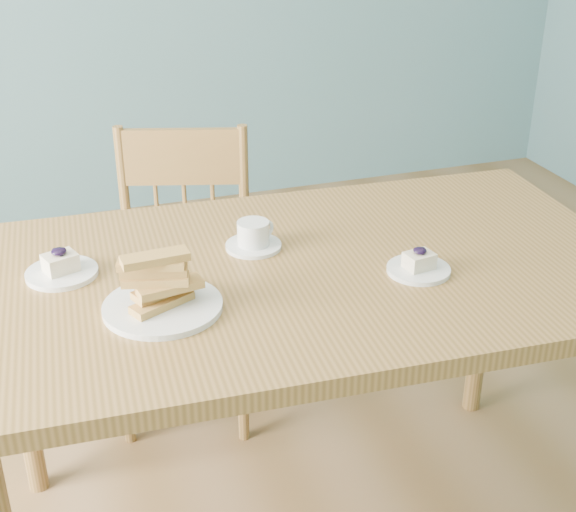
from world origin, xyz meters
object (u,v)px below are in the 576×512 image
Objects in this scene: cheesecake_plate_far at (61,269)px; coffee_cup at (254,237)px; biscotti_plate at (161,291)px; dining_chair at (185,277)px; cheesecake_plate_near at (419,266)px; dining_table at (306,296)px.

coffee_cup is (0.45, -0.00, 0.01)m from cheesecake_plate_far.
coffee_cup is 0.54× the size of biscotti_plate.
biscotti_plate is at bearing -159.92° from coffee_cup.
dining_chair is 6.40× the size of cheesecake_plate_near.
cheesecake_plate_near is (0.39, -0.80, 0.37)m from dining_chair.
cheesecake_plate_near is at bearing -22.71° from dining_table.
cheesecake_plate_far reaches higher than cheesecake_plate_near.
dining_chair is 0.77m from cheesecake_plate_far.
cheesecake_plate_near is 0.58m from biscotti_plate.
cheesecake_plate_far is at bearing -107.47° from dining_chair.
cheesecake_plate_far is 1.19× the size of coffee_cup.
dining_table is at bearing -60.04° from dining_chair.
dining_table is 0.27m from cheesecake_plate_near.
dining_table is at bearing -13.74° from cheesecake_plate_far.
biscotti_plate reaches higher than cheesecake_plate_near.
biscotti_plate is at bearing -162.71° from dining_table.
cheesecake_plate_far is at bearing 130.17° from biscotti_plate.
coffee_cup is at bearing -0.24° from cheesecake_plate_far.
biscotti_plate reaches higher than cheesecake_plate_far.
dining_chair is 0.96m from cheesecake_plate_near.
cheesecake_plate_near is at bearing -17.49° from cheesecake_plate_far.
dining_table is 0.56m from cheesecake_plate_far.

